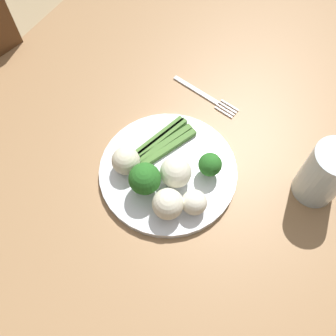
{
  "coord_description": "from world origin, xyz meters",
  "views": [
    {
      "loc": [
        0.33,
        0.22,
        1.38
      ],
      "look_at": [
        0.05,
        0.05,
        0.77
      ],
      "focal_mm": 38.73,
      "sensor_mm": 36.0,
      "label": 1
    }
  ],
  "objects_px": {
    "dining_table": "(160,168)",
    "water_glass": "(325,174)",
    "asparagus_bundle": "(163,142)",
    "cauliflower_right": "(126,161)",
    "cauliflower_back": "(168,204)",
    "plate": "(168,171)",
    "fork": "(205,96)",
    "broccoli_front": "(145,179)",
    "cauliflower_outer_edge": "(194,202)",
    "broccoli_front_left": "(210,165)",
    "cauliflower_edge": "(176,172)"
  },
  "relations": [
    {
      "from": "cauliflower_back",
      "to": "water_glass",
      "type": "bearing_deg",
      "value": 130.61
    },
    {
      "from": "dining_table",
      "to": "cauliflower_right",
      "type": "relative_size",
      "value": 24.99
    },
    {
      "from": "cauliflower_outer_edge",
      "to": "plate",
      "type": "bearing_deg",
      "value": -118.93
    },
    {
      "from": "plate",
      "to": "fork",
      "type": "bearing_deg",
      "value": -172.65
    },
    {
      "from": "broccoli_front_left",
      "to": "cauliflower_outer_edge",
      "type": "xyz_separation_m",
      "value": [
        0.08,
        0.01,
        -0.01
      ]
    },
    {
      "from": "cauliflower_edge",
      "to": "water_glass",
      "type": "relative_size",
      "value": 0.46
    },
    {
      "from": "cauliflower_right",
      "to": "asparagus_bundle",
      "type": "bearing_deg",
      "value": 159.31
    },
    {
      "from": "cauliflower_right",
      "to": "water_glass",
      "type": "distance_m",
      "value": 0.36
    },
    {
      "from": "cauliflower_back",
      "to": "cauliflower_right",
      "type": "bearing_deg",
      "value": -107.52
    },
    {
      "from": "broccoli_front",
      "to": "cauliflower_edge",
      "type": "relative_size",
      "value": 1.22
    },
    {
      "from": "water_glass",
      "to": "dining_table",
      "type": "bearing_deg",
      "value": -78.89
    },
    {
      "from": "broccoli_front",
      "to": "cauliflower_outer_edge",
      "type": "xyz_separation_m",
      "value": [
        -0.01,
        0.09,
        -0.02
      ]
    },
    {
      "from": "cauliflower_back",
      "to": "cauliflower_outer_edge",
      "type": "height_order",
      "value": "cauliflower_back"
    },
    {
      "from": "broccoli_front",
      "to": "broccoli_front_left",
      "type": "xyz_separation_m",
      "value": [
        -0.09,
        0.08,
        -0.01
      ]
    },
    {
      "from": "asparagus_bundle",
      "to": "cauliflower_right",
      "type": "height_order",
      "value": "cauliflower_right"
    },
    {
      "from": "dining_table",
      "to": "broccoli_front_left",
      "type": "xyz_separation_m",
      "value": [
        0.02,
        0.12,
        0.15
      ]
    },
    {
      "from": "broccoli_front",
      "to": "broccoli_front_left",
      "type": "relative_size",
      "value": 1.32
    },
    {
      "from": "broccoli_front",
      "to": "water_glass",
      "type": "distance_m",
      "value": 0.32
    },
    {
      "from": "cauliflower_outer_edge",
      "to": "water_glass",
      "type": "xyz_separation_m",
      "value": [
        -0.15,
        0.17,
        0.03
      ]
    },
    {
      "from": "asparagus_bundle",
      "to": "fork",
      "type": "relative_size",
      "value": 0.85
    },
    {
      "from": "cauliflower_back",
      "to": "broccoli_front",
      "type": "bearing_deg",
      "value": -105.22
    },
    {
      "from": "asparagus_bundle",
      "to": "cauliflower_back",
      "type": "height_order",
      "value": "cauliflower_back"
    },
    {
      "from": "plate",
      "to": "broccoli_front_left",
      "type": "bearing_deg",
      "value": 115.25
    },
    {
      "from": "dining_table",
      "to": "plate",
      "type": "xyz_separation_m",
      "value": [
        0.05,
        0.05,
        0.11
      ]
    },
    {
      "from": "cauliflower_back",
      "to": "water_glass",
      "type": "distance_m",
      "value": 0.28
    },
    {
      "from": "broccoli_front_left",
      "to": "cauliflower_right",
      "type": "xyz_separation_m",
      "value": [
        0.07,
        -0.14,
        -0.0
      ]
    },
    {
      "from": "cauliflower_back",
      "to": "cauliflower_outer_edge",
      "type": "xyz_separation_m",
      "value": [
        -0.03,
        0.04,
        -0.01
      ]
    },
    {
      "from": "cauliflower_back",
      "to": "cauliflower_outer_edge",
      "type": "relative_size",
      "value": 1.22
    },
    {
      "from": "plate",
      "to": "broccoli_front",
      "type": "distance_m",
      "value": 0.08
    },
    {
      "from": "asparagus_bundle",
      "to": "water_glass",
      "type": "relative_size",
      "value": 1.11
    },
    {
      "from": "plate",
      "to": "cauliflower_outer_edge",
      "type": "relative_size",
      "value": 5.77
    },
    {
      "from": "dining_table",
      "to": "water_glass",
      "type": "bearing_deg",
      "value": 101.11
    },
    {
      "from": "broccoli_front_left",
      "to": "cauliflower_edge",
      "type": "bearing_deg",
      "value": -46.28
    },
    {
      "from": "plate",
      "to": "cauliflower_edge",
      "type": "bearing_deg",
      "value": 62.88
    },
    {
      "from": "dining_table",
      "to": "broccoli_front_left",
      "type": "relative_size",
      "value": 24.64
    },
    {
      "from": "broccoli_front",
      "to": "fork",
      "type": "bearing_deg",
      "value": -177.27
    },
    {
      "from": "broccoli_front_left",
      "to": "water_glass",
      "type": "distance_m",
      "value": 0.2
    },
    {
      "from": "fork",
      "to": "water_glass",
      "type": "bearing_deg",
      "value": -10.4
    },
    {
      "from": "broccoli_front",
      "to": "broccoli_front_left",
      "type": "height_order",
      "value": "broccoli_front"
    },
    {
      "from": "plate",
      "to": "dining_table",
      "type": "bearing_deg",
      "value": -133.54
    },
    {
      "from": "asparagus_bundle",
      "to": "fork",
      "type": "xyz_separation_m",
      "value": [
        -0.16,
        0.01,
        -0.02
      ]
    },
    {
      "from": "cauliflower_right",
      "to": "broccoli_front",
      "type": "bearing_deg",
      "value": 70.19
    },
    {
      "from": "broccoli_front",
      "to": "dining_table",
      "type": "bearing_deg",
      "value": -160.32
    },
    {
      "from": "water_glass",
      "to": "cauliflower_right",
      "type": "bearing_deg",
      "value": -65.66
    },
    {
      "from": "cauliflower_edge",
      "to": "fork",
      "type": "bearing_deg",
      "value": -167.14
    },
    {
      "from": "cauliflower_outer_edge",
      "to": "fork",
      "type": "height_order",
      "value": "cauliflower_outer_edge"
    },
    {
      "from": "asparagus_bundle",
      "to": "water_glass",
      "type": "distance_m",
      "value": 0.3
    },
    {
      "from": "asparagus_bundle",
      "to": "cauliflower_outer_edge",
      "type": "distance_m",
      "value": 0.15
    },
    {
      "from": "asparagus_bundle",
      "to": "broccoli_front_left",
      "type": "relative_size",
      "value": 2.6
    },
    {
      "from": "broccoli_front_left",
      "to": "cauliflower_outer_edge",
      "type": "relative_size",
      "value": 1.18
    }
  ]
}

